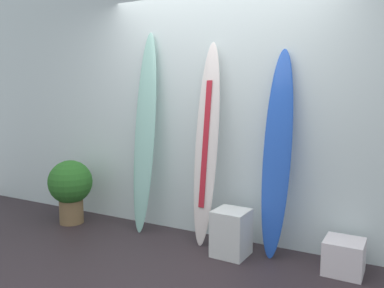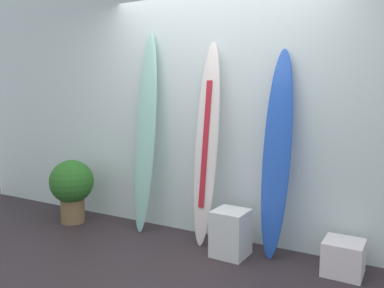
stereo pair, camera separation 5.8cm
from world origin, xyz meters
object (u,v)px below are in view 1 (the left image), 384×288
Objects in this scene: display_block_left at (344,256)px; surfboard_seafoam at (145,134)px; display_block_center at (231,233)px; surfboard_ivory at (206,146)px; surfboard_cobalt at (277,155)px; potted_plant at (70,186)px.

surfboard_seafoam is at bearing 177.39° from display_block_left.
display_block_center is (-0.97, -0.11, 0.07)m from display_block_left.
display_block_center is at bearing -10.37° from surfboard_seafoam.
surfboard_ivory reaches higher than display_block_center.
surfboard_ivory is 6.25× the size of display_block_left.
surfboard_ivory is at bearing -1.20° from surfboard_seafoam.
surfboard_cobalt is 4.43× the size of display_block_center.
potted_plant is at bearing -172.68° from surfboard_ivory.
display_block_center is (1.09, -0.20, -0.84)m from surfboard_seafoam.
surfboard_cobalt is 0.83m from display_block_center.
display_block_left is 2.97m from potted_plant.
display_block_center is at bearing -149.02° from surfboard_cobalt.
potted_plant is at bearing -174.24° from surfboard_cobalt.
surfboard_ivory is at bearing 176.59° from display_block_left.
surfboard_cobalt is 2.40m from potted_plant.
display_block_center is at bearing -173.72° from display_block_left.
potted_plant is (-2.95, -0.13, 0.30)m from display_block_left.
display_block_center reaches higher than display_block_left.
surfboard_cobalt is at bearing 2.05° from surfboard_ivory.
display_block_left is (0.62, -0.10, -0.79)m from surfboard_cobalt.
surfboard_ivory is at bearing -177.95° from surfboard_cobalt.
display_block_left is 0.97m from display_block_center.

